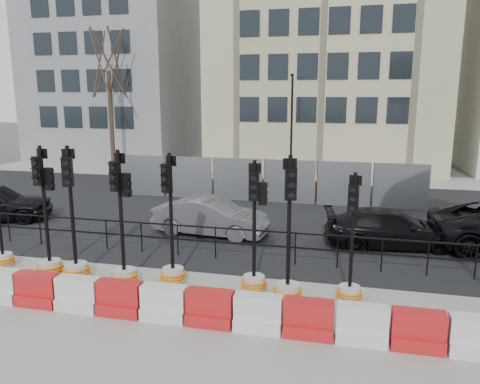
% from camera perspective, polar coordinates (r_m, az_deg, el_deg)
% --- Properties ---
extents(ground, '(120.00, 120.00, 0.00)m').
position_cam_1_polar(ground, '(13.21, -4.47, -9.87)').
color(ground, '#51514C').
rests_on(ground, ground).
extents(sidewalk_near, '(40.00, 6.00, 0.02)m').
position_cam_1_polar(sidewalk_near, '(10.65, -9.56, -15.55)').
color(sidewalk_near, gray).
rests_on(sidewalk_near, ground).
extents(road, '(40.00, 14.00, 0.03)m').
position_cam_1_polar(road, '(19.67, 1.74, -2.48)').
color(road, black).
rests_on(road, ground).
extents(sidewalk_far, '(40.00, 4.00, 0.02)m').
position_cam_1_polar(sidewalk_far, '(28.36, 5.40, 1.90)').
color(sidewalk_far, gray).
rests_on(sidewalk_far, ground).
extents(building_grey, '(11.00, 9.06, 14.00)m').
position_cam_1_polar(building_grey, '(38.14, -15.04, 14.64)').
color(building_grey, gray).
rests_on(building_grey, ground).
extents(building_cream, '(15.00, 10.06, 18.00)m').
position_cam_1_polar(building_cream, '(33.96, 10.73, 18.62)').
color(building_cream, beige).
rests_on(building_cream, ground).
extents(kerb_railing, '(18.00, 0.04, 1.00)m').
position_cam_1_polar(kerb_railing, '(14.07, -3.02, -5.52)').
color(kerb_railing, black).
rests_on(kerb_railing, ground).
extents(heras_fencing, '(14.33, 1.72, 2.00)m').
position_cam_1_polar(heras_fencing, '(22.19, 4.67, 0.83)').
color(heras_fencing, gray).
rests_on(heras_fencing, ground).
extents(lamp_post_far, '(0.12, 0.56, 6.00)m').
position_cam_1_polar(lamp_post_far, '(26.91, 6.30, 8.25)').
color(lamp_post_far, black).
rests_on(lamp_post_far, ground).
extents(tree_bare_far, '(2.00, 2.00, 9.00)m').
position_cam_1_polar(tree_bare_far, '(31.00, -15.77, 14.70)').
color(tree_bare_far, '#473828').
rests_on(tree_bare_far, ground).
extents(barrier_row, '(15.70, 0.50, 0.80)m').
position_cam_1_polar(barrier_row, '(10.66, -9.20, -13.38)').
color(barrier_row, red).
rests_on(barrier_row, ground).
extents(traffic_signal_a, '(0.62, 0.62, 3.12)m').
position_cam_1_polar(traffic_signal_a, '(15.10, -27.08, -5.78)').
color(traffic_signal_a, silver).
rests_on(traffic_signal_a, ground).
extents(traffic_signal_b, '(0.70, 0.70, 3.58)m').
position_cam_1_polar(traffic_signal_b, '(13.74, -22.33, -6.12)').
color(traffic_signal_b, silver).
rests_on(traffic_signal_b, ground).
extents(traffic_signal_c, '(0.71, 0.71, 3.60)m').
position_cam_1_polar(traffic_signal_c, '(13.31, -19.49, -6.98)').
color(traffic_signal_c, silver).
rests_on(traffic_signal_c, ground).
extents(traffic_signal_d, '(0.70, 0.70, 3.54)m').
position_cam_1_polar(traffic_signal_d, '(12.49, -14.06, -7.38)').
color(traffic_signal_d, silver).
rests_on(traffic_signal_d, ground).
extents(traffic_signal_e, '(0.68, 0.68, 3.45)m').
position_cam_1_polar(traffic_signal_e, '(12.42, -8.29, -7.90)').
color(traffic_signal_e, silver).
rests_on(traffic_signal_e, ground).
extents(traffic_signal_f, '(0.66, 0.66, 3.34)m').
position_cam_1_polar(traffic_signal_f, '(11.79, 1.76, -8.44)').
color(traffic_signal_f, silver).
rests_on(traffic_signal_f, ground).
extents(traffic_signal_g, '(0.70, 0.70, 3.54)m').
position_cam_1_polar(traffic_signal_g, '(11.32, 5.87, -9.72)').
color(traffic_signal_g, silver).
rests_on(traffic_signal_g, ground).
extents(traffic_signal_h, '(0.62, 0.62, 3.14)m').
position_cam_1_polar(traffic_signal_h, '(11.58, 13.28, -9.92)').
color(traffic_signal_h, silver).
rests_on(traffic_signal_h, ground).
extents(car_b, '(2.15, 4.29, 1.33)m').
position_cam_1_polar(car_b, '(16.45, -3.58, -3.03)').
color(car_b, '#57575D').
rests_on(car_b, ground).
extents(car_c, '(2.92, 4.75, 1.24)m').
position_cam_1_polar(car_c, '(15.95, 17.97, -4.24)').
color(car_c, black).
rests_on(car_c, ground).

